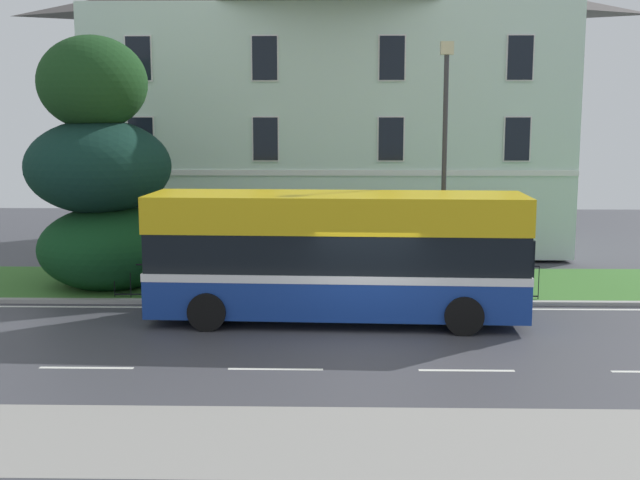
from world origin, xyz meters
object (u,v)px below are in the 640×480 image
object	(u,v)px
single_decker_bus	(337,255)
street_lamp_post	(444,153)
litter_bin	(385,276)
georgian_townhouse	(329,99)
evergreen_tree	(102,180)

from	to	relation	value
single_decker_bus	street_lamp_post	distance (m)	4.74
litter_bin	single_decker_bus	bearing A→B (deg)	-117.62
georgian_townhouse	litter_bin	size ratio (longest dim) A/B	17.41
georgian_townhouse	single_decker_bus	bearing A→B (deg)	-88.49
georgian_townhouse	street_lamp_post	bearing A→B (deg)	-71.17
litter_bin	georgian_townhouse	bearing A→B (deg)	99.91
georgian_townhouse	evergreen_tree	world-z (taller)	georgian_townhouse
street_lamp_post	litter_bin	size ratio (longest dim) A/B	6.89
georgian_townhouse	litter_bin	world-z (taller)	georgian_townhouse
single_decker_bus	litter_bin	world-z (taller)	single_decker_bus
evergreen_tree	litter_bin	world-z (taller)	evergreen_tree
georgian_townhouse	evergreen_tree	distance (m)	11.34
evergreen_tree	single_decker_bus	size ratio (longest dim) A/B	0.79
georgian_townhouse	single_decker_bus	size ratio (longest dim) A/B	1.88
evergreen_tree	litter_bin	distance (m)	9.05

